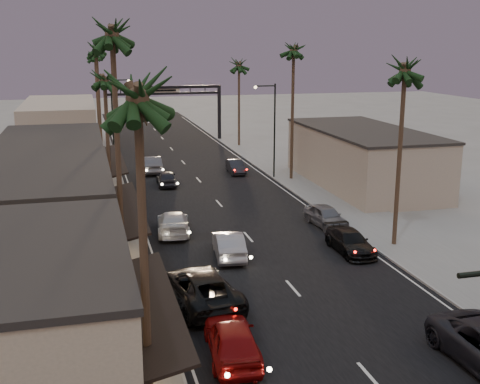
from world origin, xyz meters
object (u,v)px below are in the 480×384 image
arch (164,100)px  palm_ld (96,46)px  streetlight_right (272,123)px  palm_rb (294,46)px  oncoming_pickup (201,288)px  palm_lb (112,27)px  palm_far (95,52)px  streetlight_left (115,112)px  palm_la (137,84)px  palm_rc (239,62)px  palm_ra (405,63)px  oncoming_silver (229,245)px  oncoming_red (232,339)px  curbside_black (350,242)px  palm_lc (104,74)px

arch → palm_ld: (-8.60, -15.00, 6.88)m
arch → palm_ld: 18.61m
streetlight_right → palm_ld: palm_ld is taller
palm_rb → oncoming_pickup: bearing=-118.0°
palm_lb → palm_far: size_ratio=1.15×
streetlight_right → streetlight_left: (-13.84, 13.00, 0.00)m
streetlight_left → palm_la: 49.41m
streetlight_left → palm_rc: 17.42m
streetlight_right → palm_ra: (1.68, -21.00, 6.11)m
streetlight_left → oncoming_silver: size_ratio=1.91×
palm_ld → oncoming_red: bearing=-84.9°
palm_rc → palm_far: (-16.90, 14.00, 0.97)m
palm_rc → oncoming_red: bearing=-104.7°
palm_far → streetlight_right: bearing=-65.2°
palm_rc → curbside_black: (-3.29, -40.50, -9.78)m
palm_la → palm_far: (0.30, 69.00, 0.00)m
streetlight_left → curbside_black: (12.23, -34.50, -4.64)m
arch → palm_ld: bearing=-119.8°
arch → oncoming_red: size_ratio=3.10×
palm_far → oncoming_silver: size_ratio=2.80×
arch → palm_rc: bearing=-34.9°
palm_ld → curbside_black: palm_ld is taller
palm_ld → palm_rb: bearing=-32.6°
palm_la → palm_lb: (-0.00, 13.00, 1.94)m
streetlight_right → palm_lb: size_ratio=0.59×
palm_ld → palm_rb: same height
curbside_black → streetlight_right: bearing=85.8°
palm_rc → oncoming_red: 53.82m
arch → palm_lb: palm_lb is taller
palm_rb → oncoming_red: 35.91m
palm_la → palm_lb: size_ratio=0.87×
palm_la → palm_rc: bearing=72.6°
streetlight_left → palm_rc: size_ratio=0.74×
palm_la → palm_ld: bearing=90.0°
palm_lb → streetlight_right: bearing=56.0°
palm_ra → palm_rc: (0.00, 40.00, -0.97)m
palm_rb → palm_rc: size_ratio=1.16×
arch → oncoming_pickup: (-5.08, -51.72, -4.66)m
streetlight_left → streetlight_right: bearing=-43.2°
streetlight_right → oncoming_silver: size_ratio=1.91×
palm_ld → palm_ra: (17.20, -31.00, -0.97)m
palm_la → oncoming_pickup: size_ratio=2.11×
palm_ld → oncoming_silver: bearing=-78.0°
streetlight_right → curbside_black: bearing=-94.3°
streetlight_right → palm_rb: palm_rb is taller
palm_ra → palm_rb: bearing=90.0°
palm_la → palm_rb: bearing=63.8°
palm_ld → palm_rb: size_ratio=1.00×
streetlight_left → palm_lc: palm_lc is taller
arch → oncoming_silver: bearing=-92.7°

